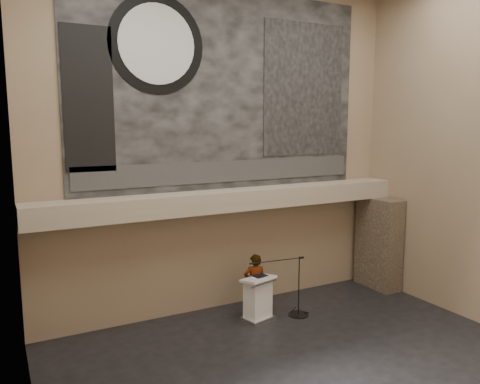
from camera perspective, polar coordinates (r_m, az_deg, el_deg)
floor at (r=10.01m, az=9.20°, el=-20.96°), size 10.00×10.00×0.00m
wall_back at (r=12.16m, az=-1.77°, el=5.39°), size 10.00×0.02×8.50m
wall_left at (r=6.95m, az=-24.94°, el=2.35°), size 0.02×8.00×8.50m
soffit at (r=11.95m, az=-0.90°, el=-0.94°), size 10.00×0.80×0.50m
sprinkler_left at (r=11.33m, az=-8.02°, el=-2.98°), size 0.04×0.04×0.06m
sprinkler_right at (r=12.91m, az=6.75°, el=-1.55°), size 0.04×0.04×0.06m
banner at (r=12.15m, az=-1.74°, el=12.23°), size 8.00×0.05×5.00m
banner_text_strip at (r=12.15m, az=-1.61°, el=2.55°), size 7.76×0.02×0.55m
banner_clock_rim at (r=11.55m, az=-10.10°, el=17.30°), size 2.30×0.02×2.30m
banner_clock_face at (r=11.53m, az=-10.07°, el=17.32°), size 1.84×0.02×1.84m
banner_building_print at (r=13.35m, az=7.85°, el=12.24°), size 2.60×0.02×3.60m
banner_brick_print at (r=11.02m, az=-18.00°, el=10.66°), size 1.10×0.02×3.20m
stone_pier at (r=14.61m, az=16.53°, el=-5.97°), size 0.60×1.40×2.70m
lectern at (r=11.97m, az=2.19°, el=-12.84°), size 0.90×0.74×1.14m
binder at (r=11.83m, az=2.48°, el=-10.19°), size 0.35×0.30×0.04m
papers at (r=11.70m, az=2.07°, el=-10.48°), size 0.23×0.29×0.00m
speaker_person at (r=12.27m, az=1.83°, el=-11.12°), size 0.67×0.54×1.58m
mic_stand at (r=12.41m, az=6.92°, el=-13.63°), size 1.62×0.52×1.55m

